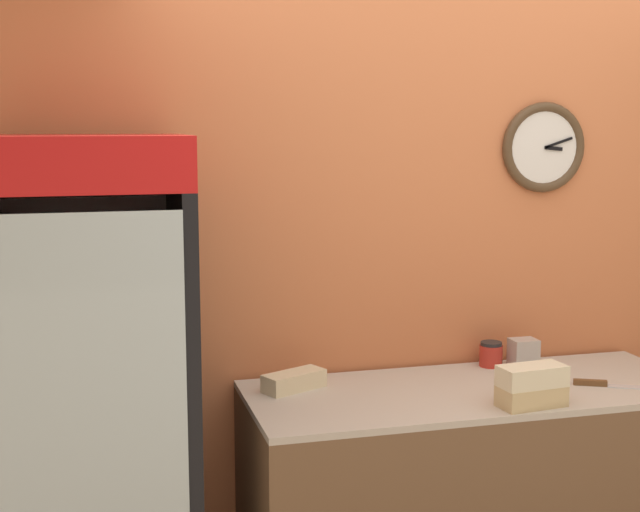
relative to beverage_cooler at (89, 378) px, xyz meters
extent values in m
cube|color=#D17547|center=(1.45, 0.31, 0.34)|extent=(5.20, 0.06, 2.70)
torus|color=#4C3823|center=(1.90, 0.27, 0.79)|extent=(0.38, 0.04, 0.38)
cylinder|color=white|center=(1.90, 0.27, 0.79)|extent=(0.31, 0.01, 0.31)
cube|color=black|center=(1.94, 0.26, 0.79)|extent=(0.08, 0.01, 0.02)
cube|color=black|center=(1.96, 0.26, 0.81)|extent=(0.13, 0.01, 0.05)
cube|color=brown|center=(1.45, -0.08, -0.58)|extent=(1.78, 0.69, 0.86)
cube|color=#BCB2A3|center=(1.45, -0.08, -0.14)|extent=(1.78, 0.69, 0.02)
cube|color=black|center=(0.00, 0.24, -0.17)|extent=(0.70, 0.04, 1.69)
cube|color=black|center=(0.33, -0.04, -0.17)|extent=(0.05, 0.61, 1.69)
cube|color=white|center=(0.00, 0.21, -0.17)|extent=(0.60, 0.02, 1.59)
cube|color=silver|center=(0.00, -0.35, -0.17)|extent=(0.60, 0.01, 1.59)
cube|color=red|center=(0.00, -0.07, 0.76)|extent=(0.70, 0.55, 0.18)
cube|color=silver|center=(0.00, -0.06, -0.16)|extent=(0.58, 0.49, 0.01)
cube|color=silver|center=(0.00, -0.06, 0.22)|extent=(0.58, 0.49, 0.01)
cylinder|color=navy|center=(0.05, -0.27, 0.30)|extent=(0.06, 0.06, 0.16)
cylinder|color=navy|center=(0.05, -0.27, 0.42)|extent=(0.02, 0.02, 0.07)
cylinder|color=#5B2D19|center=(0.04, -0.26, -0.39)|extent=(0.03, 0.03, 0.05)
cylinder|color=#72337F|center=(0.07, -0.27, -0.09)|extent=(0.06, 0.06, 0.13)
cylinder|color=#72337F|center=(0.07, -0.27, 0.01)|extent=(0.02, 0.02, 0.06)
cylinder|color=navy|center=(-0.07, -0.27, -0.07)|extent=(0.06, 0.06, 0.17)
cylinder|color=navy|center=(-0.07, -0.27, 0.05)|extent=(0.02, 0.02, 0.07)
cylinder|color=#5B2D19|center=(-0.15, -0.26, -0.07)|extent=(0.07, 0.07, 0.17)
cylinder|color=#5B2D19|center=(-0.15, -0.26, 0.05)|extent=(0.03, 0.03, 0.07)
cube|color=tan|center=(1.55, -0.34, -0.09)|extent=(0.26, 0.14, 0.08)
cube|color=beige|center=(1.55, -0.34, -0.01)|extent=(0.25, 0.14, 0.08)
cube|color=beige|center=(0.76, 0.08, -0.09)|extent=(0.27, 0.20, 0.07)
cube|color=silver|center=(2.06, -0.25, -0.12)|extent=(0.24, 0.14, 0.00)
cube|color=brown|center=(1.89, -0.17, -0.11)|extent=(0.13, 0.08, 0.02)
cylinder|color=#B72D23|center=(1.64, 0.19, -0.08)|extent=(0.10, 0.10, 0.09)
cylinder|color=#262628|center=(1.64, 0.19, -0.03)|extent=(0.09, 0.09, 0.01)
cube|color=#B7B2AD|center=(1.77, 0.14, -0.06)|extent=(0.11, 0.09, 0.12)
camera|label=1|loc=(0.00, -3.15, 0.89)|focal=50.00mm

